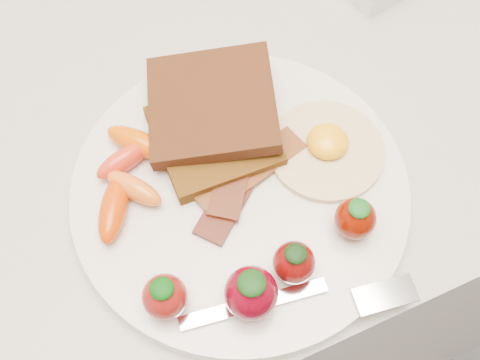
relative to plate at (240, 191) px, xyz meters
name	(u,v)px	position (x,y,z in m)	size (l,w,h in m)	color
counter	(193,242)	(-0.01, 0.16, -0.46)	(2.00, 0.60, 0.90)	gray
plate	(240,191)	(0.00, 0.00, 0.00)	(0.27, 0.27, 0.02)	silver
toast_lower	(214,137)	(0.00, 0.05, 0.02)	(0.09, 0.09, 0.01)	black
toast_upper	(212,104)	(0.01, 0.07, 0.03)	(0.10, 0.10, 0.01)	black
fried_egg	(327,148)	(0.08, 0.00, 0.01)	(0.12, 0.12, 0.02)	silver
bacon_strips	(241,174)	(0.00, 0.01, 0.01)	(0.11, 0.11, 0.01)	black
baby_carrots	(127,175)	(-0.08, 0.04, 0.02)	(0.09, 0.11, 0.02)	red
strawberries	(263,271)	(-0.02, -0.08, 0.03)	(0.18, 0.06, 0.05)	maroon
fork	(314,300)	(0.01, -0.11, 0.01)	(0.17, 0.06, 0.00)	white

